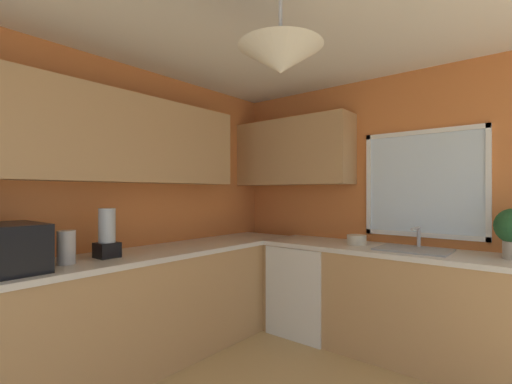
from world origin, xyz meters
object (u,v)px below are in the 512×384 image
bowl (357,240)px  blender_appliance (107,235)px  microwave (6,248)px  kettle (66,247)px  sink_assembly (414,249)px  dishwasher (308,288)px

bowl → blender_appliance: 2.10m
microwave → blender_appliance: blender_appliance is taller
microwave → blender_appliance: (-0.00, 0.63, 0.02)m
kettle → sink_assembly: 2.62m
microwave → blender_appliance: size_ratio=1.33×
dishwasher → microwave: (-0.66, -2.36, 0.61)m
dishwasher → kettle: size_ratio=3.79×
kettle → sink_assembly: size_ratio=0.40×
sink_assembly → bowl: size_ratio=3.23×
kettle → microwave: bearing=-93.4°
dishwasher → blender_appliance: size_ratio=2.35×
kettle → sink_assembly: (1.62, 2.06, -0.10)m
dishwasher → kettle: 2.20m
dishwasher → blender_appliance: blender_appliance is taller
dishwasher → kettle: (-0.64, -2.02, 0.58)m
bowl → blender_appliance: blender_appliance is taller
kettle → dishwasher: bearing=72.4°
kettle → sink_assembly: bearing=51.8°
kettle → bowl: kettle is taller
dishwasher → microwave: size_ratio=1.77×
bowl → blender_appliance: size_ratio=0.48×
dishwasher → sink_assembly: (0.98, 0.04, 0.48)m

